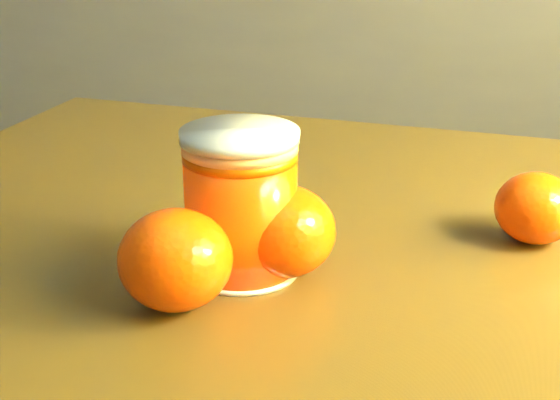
# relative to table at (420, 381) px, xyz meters

# --- Properties ---
(kitchen_counter) EXTENTS (3.15, 0.60, 0.90)m
(kitchen_counter) POSITION_rel_table_xyz_m (-0.83, 1.26, -0.17)
(kitchen_counter) COLOR #515055
(kitchen_counter) RESTS_ON ground
(table) EXTENTS (1.04, 0.80, 0.71)m
(table) POSITION_rel_table_xyz_m (0.00, 0.00, 0.00)
(table) COLOR #583F16
(table) RESTS_ON ground
(juice_glass) EXTENTS (0.08, 0.08, 0.10)m
(juice_glass) POSITION_rel_table_xyz_m (-0.13, -0.02, 0.14)
(juice_glass) COLOR #FF4405
(juice_glass) RESTS_ON table
(orange_front) EXTENTS (0.08, 0.08, 0.06)m
(orange_front) POSITION_rel_table_xyz_m (-0.10, -0.02, 0.12)
(orange_front) COLOR #FF4B05
(orange_front) RESTS_ON table
(orange_back) EXTENTS (0.06, 0.06, 0.05)m
(orange_back) POSITION_rel_table_xyz_m (0.07, 0.06, 0.12)
(orange_back) COLOR #FF4B05
(orange_back) RESTS_ON table
(orange_extra) EXTENTS (0.09, 0.09, 0.06)m
(orange_extra) POSITION_rel_table_xyz_m (-0.15, -0.08, 0.12)
(orange_extra) COLOR #FF4B05
(orange_extra) RESTS_ON table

